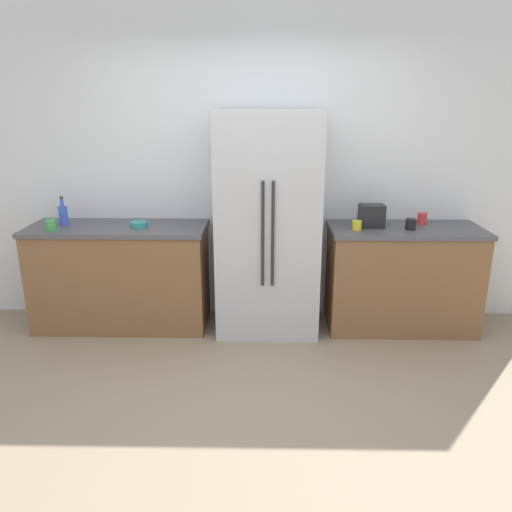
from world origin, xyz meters
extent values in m
plane|color=gray|center=(0.00, 0.00, 0.00)|extent=(11.12, 11.12, 0.00)
cube|color=silver|center=(0.00, 1.71, 1.45)|extent=(5.56, 0.10, 2.89)
cube|color=brown|center=(-1.16, 1.37, 0.44)|extent=(1.50, 0.57, 0.88)
cube|color=#4C4C51|center=(-1.16, 1.37, 0.90)|extent=(1.53, 0.60, 0.04)
cube|color=brown|center=(1.32, 1.37, 0.44)|extent=(1.27, 0.57, 0.88)
cube|color=#4C4C51|center=(1.32, 1.37, 0.90)|extent=(1.30, 0.60, 0.04)
cube|color=#B2B5BA|center=(0.14, 1.33, 0.94)|extent=(0.86, 0.62, 1.88)
cylinder|color=#262628|center=(0.10, 1.01, 0.94)|extent=(0.02, 0.02, 0.85)
cylinder|color=#262628|center=(0.18, 1.01, 0.94)|extent=(0.02, 0.02, 0.85)
cube|color=black|center=(1.02, 1.38, 1.02)|extent=(0.21, 0.15, 0.19)
cylinder|color=blue|center=(-1.62, 1.38, 1.00)|extent=(0.08, 0.08, 0.17)
cylinder|color=blue|center=(-1.62, 1.38, 1.12)|extent=(0.03, 0.03, 0.07)
cylinder|color=#333338|center=(-1.62, 1.38, 1.16)|extent=(0.03, 0.03, 0.02)
cylinder|color=black|center=(1.33, 1.29, 0.96)|extent=(0.09, 0.09, 0.09)
cylinder|color=yellow|center=(0.88, 1.27, 0.96)|extent=(0.08, 0.08, 0.08)
cylinder|color=red|center=(1.48, 1.49, 0.97)|extent=(0.08, 0.08, 0.10)
cylinder|color=green|center=(-1.66, 1.20, 0.96)|extent=(0.09, 0.09, 0.09)
cylinder|color=teal|center=(-0.96, 1.34, 0.94)|extent=(0.15, 0.15, 0.05)
camera|label=1|loc=(0.11, -2.78, 1.95)|focal=34.96mm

